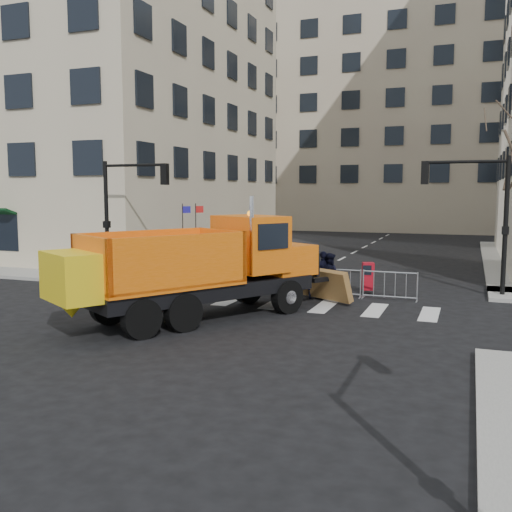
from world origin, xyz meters
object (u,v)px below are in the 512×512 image
at_px(cop_c, 324,275).
at_px(worker, 167,256).
at_px(plow_truck, 195,265).
at_px(cop_a, 305,273).
at_px(cop_b, 330,276).
at_px(newspaper_box, 368,276).

height_order(cop_c, worker, worker).
bearing_deg(plow_truck, cop_c, 0.54).
bearing_deg(cop_a, cop_b, -172.33).
xyz_separation_m(cop_b, cop_c, (-0.23, 0.00, 0.02)).
relative_size(cop_c, worker, 0.90).
bearing_deg(newspaper_box, worker, 162.69).
bearing_deg(worker, cop_b, -15.18).
height_order(plow_truck, worker, plow_truck).
bearing_deg(plow_truck, newspaper_box, -2.10).
distance_m(cop_c, worker, 7.89).
height_order(cop_a, cop_c, cop_a).
xyz_separation_m(worker, newspaper_box, (9.12, 0.04, -0.46)).
distance_m(cop_a, worker, 7.30).
distance_m(cop_c, newspaper_box, 2.18).
relative_size(cop_b, cop_c, 0.97).
bearing_deg(worker, newspaper_box, -3.42).
distance_m(cop_a, cop_c, 0.71).
relative_size(cop_a, cop_c, 1.10).
bearing_deg(worker, plow_truck, -57.73).
xyz_separation_m(cop_b, worker, (-7.95, 1.62, 0.28)).
distance_m(cop_b, cop_c, 0.23).
bearing_deg(newspaper_box, plow_truck, -140.65).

